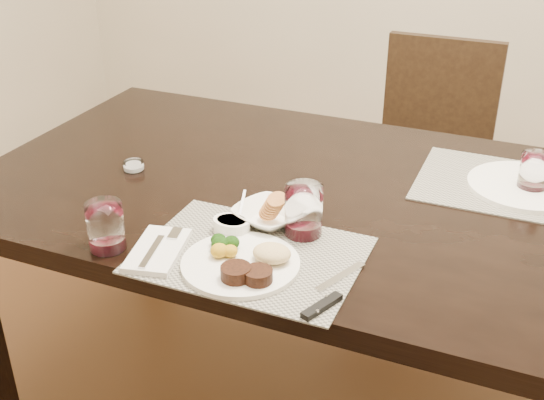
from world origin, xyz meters
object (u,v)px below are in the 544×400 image
at_px(cracker_bowl, 269,214).
at_px(chair_far, 430,150).
at_px(dinner_plate, 245,262).
at_px(steak_knife, 327,299).
at_px(far_plate, 524,186).
at_px(wine_glass_near, 303,213).

bearing_deg(cracker_bowl, chair_far, 81.70).
height_order(dinner_plate, steak_knife, dinner_plate).
height_order(dinner_plate, far_plate, dinner_plate).
xyz_separation_m(dinner_plate, cracker_bowl, (-0.03, 0.19, 0.01)).
bearing_deg(far_plate, steak_knife, -115.34).
distance_m(dinner_plate, wine_glass_near, 0.19).
height_order(cracker_bowl, far_plate, cracker_bowl).
bearing_deg(dinner_plate, far_plate, 74.72).
bearing_deg(wine_glass_near, cracker_bowl, 170.46).
height_order(steak_knife, wine_glass_near, wine_glass_near).
height_order(chair_far, far_plate, chair_far).
xyz_separation_m(chair_far, wine_glass_near, (-0.08, -1.16, 0.30)).
bearing_deg(far_plate, wine_glass_near, -135.71).
bearing_deg(cracker_bowl, wine_glass_near, -9.54).
bearing_deg(dinner_plate, cracker_bowl, 123.08).
xyz_separation_m(wine_glass_near, far_plate, (0.43, 0.42, -0.05)).
bearing_deg(chair_far, steak_knife, -87.81).
relative_size(chair_far, dinner_plate, 3.68).
bearing_deg(cracker_bowl, steak_knife, -46.75).
relative_size(chair_far, far_plate, 3.22).
height_order(chair_far, dinner_plate, chair_far).
relative_size(wine_glass_near, far_plate, 0.41).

